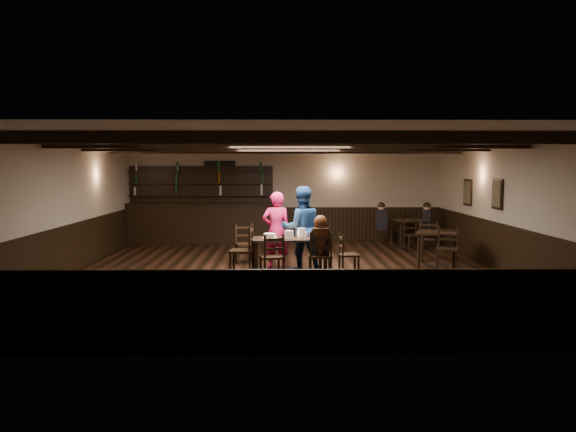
{
  "coord_description": "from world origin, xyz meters",
  "views": [
    {
      "loc": [
        -0.12,
        -11.34,
        2.17
      ],
      "look_at": [
        0.02,
        0.2,
        1.16
      ],
      "focal_mm": 35.0,
      "sensor_mm": 36.0,
      "label": 1
    }
  ],
  "objects_px": {
    "chair_near_right": "(320,253)",
    "cake": "(270,236)",
    "woman_pink": "(276,230)",
    "chair_near_left": "(273,254)",
    "man_blue": "(301,228)",
    "dining_table": "(289,242)",
    "bar_counter": "(199,218)"
  },
  "relations": [
    {
      "from": "bar_counter",
      "to": "man_blue",
      "type": "bearing_deg",
      "value": -57.3
    },
    {
      "from": "man_blue",
      "to": "cake",
      "type": "bearing_deg",
      "value": 31.24
    },
    {
      "from": "chair_near_right",
      "to": "cake",
      "type": "height_order",
      "value": "chair_near_right"
    },
    {
      "from": "dining_table",
      "to": "cake",
      "type": "height_order",
      "value": "cake"
    },
    {
      "from": "dining_table",
      "to": "bar_counter",
      "type": "xyz_separation_m",
      "value": [
        -2.54,
        4.89,
        0.06
      ]
    },
    {
      "from": "dining_table",
      "to": "cake",
      "type": "xyz_separation_m",
      "value": [
        -0.4,
        -0.01,
        0.13
      ]
    },
    {
      "from": "chair_near_right",
      "to": "dining_table",
      "type": "bearing_deg",
      "value": 129.84
    },
    {
      "from": "man_blue",
      "to": "chair_near_right",
      "type": "bearing_deg",
      "value": 96.6
    },
    {
      "from": "woman_pink",
      "to": "cake",
      "type": "relative_size",
      "value": 5.4
    },
    {
      "from": "dining_table",
      "to": "chair_near_left",
      "type": "bearing_deg",
      "value": -117.08
    },
    {
      "from": "woman_pink",
      "to": "bar_counter",
      "type": "relative_size",
      "value": 0.37
    },
    {
      "from": "dining_table",
      "to": "chair_near_right",
      "type": "xyz_separation_m",
      "value": [
        0.58,
        -0.69,
        -0.1
      ]
    },
    {
      "from": "dining_table",
      "to": "bar_counter",
      "type": "distance_m",
      "value": 5.51
    },
    {
      "from": "cake",
      "to": "woman_pink",
      "type": "bearing_deg",
      "value": 80.2
    },
    {
      "from": "chair_near_left",
      "to": "man_blue",
      "type": "distance_m",
      "value": 1.34
    },
    {
      "from": "woman_pink",
      "to": "bar_counter",
      "type": "bearing_deg",
      "value": -66.36
    },
    {
      "from": "cake",
      "to": "bar_counter",
      "type": "bearing_deg",
      "value": 113.63
    },
    {
      "from": "dining_table",
      "to": "woman_pink",
      "type": "relative_size",
      "value": 0.94
    },
    {
      "from": "chair_near_right",
      "to": "woman_pink",
      "type": "bearing_deg",
      "value": 120.89
    },
    {
      "from": "man_blue",
      "to": "bar_counter",
      "type": "height_order",
      "value": "bar_counter"
    },
    {
      "from": "chair_near_right",
      "to": "cake",
      "type": "distance_m",
      "value": 1.21
    },
    {
      "from": "dining_table",
      "to": "chair_near_right",
      "type": "height_order",
      "value": "chair_near_right"
    },
    {
      "from": "dining_table",
      "to": "cake",
      "type": "bearing_deg",
      "value": -178.06
    },
    {
      "from": "bar_counter",
      "to": "chair_near_right",
      "type": "bearing_deg",
      "value": -60.8
    },
    {
      "from": "chair_near_left",
      "to": "cake",
      "type": "bearing_deg",
      "value": 96.89
    },
    {
      "from": "chair_near_left",
      "to": "woman_pink",
      "type": "height_order",
      "value": "woman_pink"
    },
    {
      "from": "chair_near_left",
      "to": "woman_pink",
      "type": "distance_m",
      "value": 1.38
    },
    {
      "from": "chair_near_left",
      "to": "man_blue",
      "type": "relative_size",
      "value": 0.51
    },
    {
      "from": "man_blue",
      "to": "chair_near_left",
      "type": "bearing_deg",
      "value": 55.17
    },
    {
      "from": "chair_near_left",
      "to": "bar_counter",
      "type": "xyz_separation_m",
      "value": [
        -2.22,
        5.51,
        0.2
      ]
    },
    {
      "from": "chair_near_left",
      "to": "bar_counter",
      "type": "bearing_deg",
      "value": 111.91
    },
    {
      "from": "woman_pink",
      "to": "man_blue",
      "type": "bearing_deg",
      "value": 154.43
    }
  ]
}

